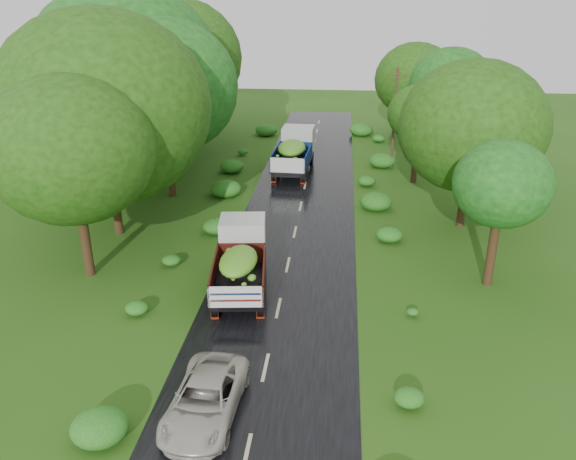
# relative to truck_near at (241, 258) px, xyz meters

# --- Properties ---
(ground) EXTENTS (120.00, 120.00, 0.00)m
(ground) POSITION_rel_truck_near_xyz_m (1.84, -5.70, -1.43)
(ground) COLOR #224E10
(ground) RESTS_ON ground
(road) EXTENTS (6.50, 80.00, 0.02)m
(road) POSITION_rel_truck_near_xyz_m (1.84, -0.70, -1.42)
(road) COLOR black
(road) RESTS_ON ground
(road_lines) EXTENTS (0.12, 69.60, 0.00)m
(road_lines) POSITION_rel_truck_near_xyz_m (1.84, 0.30, -1.40)
(road_lines) COLOR #BFB78C
(road_lines) RESTS_ON road
(truck_near) EXTENTS (2.80, 6.20, 2.52)m
(truck_near) POSITION_rel_truck_near_xyz_m (0.00, 0.00, 0.00)
(truck_near) COLOR black
(truck_near) RESTS_ON ground
(truck_far) EXTENTS (2.68, 6.78, 2.80)m
(truck_far) POSITION_rel_truck_near_xyz_m (0.84, 17.53, 0.16)
(truck_far) COLOR black
(truck_far) RESTS_ON ground
(car) EXTENTS (2.21, 4.44, 1.21)m
(car) POSITION_rel_truck_near_xyz_m (0.34, -8.24, -0.80)
(car) COLOR beige
(car) RESTS_ON road
(utility_pole) EXTENTS (1.27, 0.21, 7.24)m
(utility_pole) POSITION_rel_truck_near_xyz_m (7.88, 18.98, 2.30)
(utility_pole) COLOR #382616
(utility_pole) RESTS_ON ground
(trees_left) EXTENTS (8.10, 34.48, 9.39)m
(trees_left) POSITION_rel_truck_near_xyz_m (-8.32, 14.68, 5.23)
(trees_left) COLOR black
(trees_left) RESTS_ON ground
(trees_right) EXTENTS (6.31, 31.72, 7.35)m
(trees_right) POSITION_rel_truck_near_xyz_m (10.89, 16.95, 3.71)
(trees_right) COLOR black
(trees_right) RESTS_ON ground
(shrubs) EXTENTS (11.90, 44.00, 0.70)m
(shrubs) POSITION_rel_truck_near_xyz_m (1.84, 8.30, -1.08)
(shrubs) COLOR #1D5815
(shrubs) RESTS_ON ground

